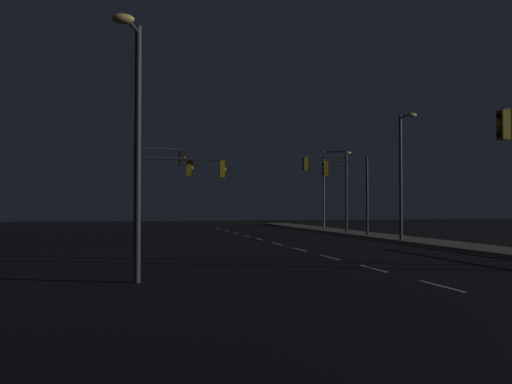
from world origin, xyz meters
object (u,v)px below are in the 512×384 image
at_px(traffic_light_far_left, 347,181).
at_px(street_lamp_far_end, 403,164).
at_px(street_lamp_mid_block, 329,180).
at_px(traffic_light_near_left, 328,177).
at_px(traffic_light_mid_left, 162,180).
at_px(traffic_light_near_right, 156,173).
at_px(traffic_light_overhead_east, 179,179).
at_px(street_lamp_corner, 135,126).

height_order(traffic_light_far_left, street_lamp_far_end, street_lamp_far_end).
distance_m(street_lamp_mid_block, street_lamp_far_end, 16.21).
bearing_deg(traffic_light_near_left, traffic_light_mid_left, -156.52).
relative_size(traffic_light_near_right, traffic_light_overhead_east, 1.16).
distance_m(traffic_light_near_left, traffic_light_far_left, 3.86).
height_order(traffic_light_near_left, street_lamp_far_end, street_lamp_far_end).
xyz_separation_m(traffic_light_near_right, street_lamp_mid_block, (14.85, 9.93, 0.19)).
xyz_separation_m(traffic_light_far_left, street_lamp_mid_block, (2.80, 10.97, 0.56)).
distance_m(traffic_light_far_left, street_lamp_mid_block, 11.34).
distance_m(traffic_light_near_left, traffic_light_mid_left, 12.99).
bearing_deg(street_lamp_far_end, traffic_light_mid_left, 163.60).
xyz_separation_m(traffic_light_near_left, traffic_light_overhead_east, (-11.10, -6.69, -0.59)).
xyz_separation_m(traffic_light_far_left, traffic_light_overhead_east, (-10.99, -2.86, -0.16)).
bearing_deg(traffic_light_near_right, traffic_light_mid_left, -84.06).
bearing_deg(traffic_light_near_right, traffic_light_far_left, -4.93).
height_order(traffic_light_overhead_east, street_lamp_far_end, street_lamp_far_end).
xyz_separation_m(traffic_light_far_left, street_lamp_corner, (-13.43, -18.53, 0.45)).
distance_m(traffic_light_near_left, street_lamp_corner, 26.14).
height_order(traffic_light_mid_left, traffic_light_far_left, traffic_light_far_left).
bearing_deg(traffic_light_far_left, traffic_light_near_right, 175.07).
relative_size(traffic_light_near_right, traffic_light_mid_left, 1.16).
xyz_separation_m(traffic_light_overhead_east, street_lamp_mid_block, (13.79, 13.84, 0.72)).
relative_size(traffic_light_overhead_east, street_lamp_far_end, 0.71).
bearing_deg(traffic_light_near_right, traffic_light_overhead_east, -74.90).
height_order(street_lamp_mid_block, street_lamp_far_end, street_lamp_far_end).
bearing_deg(street_lamp_far_end, traffic_light_near_right, 154.90).
distance_m(traffic_light_far_left, street_lamp_corner, 22.89).
xyz_separation_m(traffic_light_overhead_east, street_lamp_far_end, (12.18, -2.30, 0.88)).
distance_m(traffic_light_near_right, traffic_light_mid_left, 2.45).
bearing_deg(traffic_light_overhead_east, street_lamp_mid_block, 45.09).
xyz_separation_m(traffic_light_near_right, traffic_light_mid_left, (0.25, -2.38, -0.53)).
relative_size(traffic_light_far_left, street_lamp_far_end, 0.72).
height_order(traffic_light_near_right, traffic_light_overhead_east, traffic_light_near_right).
xyz_separation_m(traffic_light_near_right, traffic_light_far_left, (12.04, -1.04, -0.37)).
bearing_deg(traffic_light_far_left, street_lamp_corner, -125.95).
distance_m(traffic_light_near_left, street_lamp_mid_block, 7.63).
xyz_separation_m(street_lamp_corner, street_lamp_far_end, (14.62, 13.37, 0.27)).
relative_size(traffic_light_near_left, street_lamp_far_end, 0.81).
relative_size(traffic_light_near_right, street_lamp_mid_block, 0.87).
bearing_deg(traffic_light_near_right, street_lamp_far_end, -25.10).
relative_size(traffic_light_far_left, street_lamp_mid_block, 0.76).
bearing_deg(traffic_light_near_left, traffic_light_overhead_east, -148.90).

